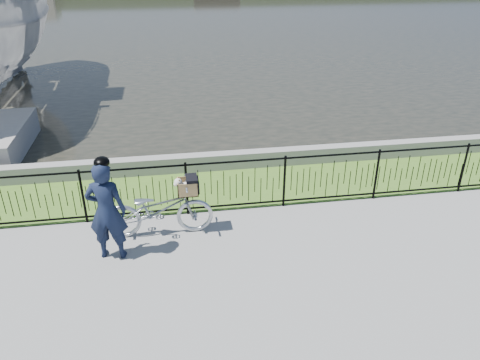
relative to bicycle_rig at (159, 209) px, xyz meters
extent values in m
plane|color=gray|center=(1.56, -0.96, -0.54)|extent=(120.00, 120.00, 0.00)
cube|color=#487023|center=(1.56, 1.64, -0.54)|extent=(60.00, 2.00, 0.01)
plane|color=#27261E|center=(1.56, 32.04, -0.54)|extent=(120.00, 120.00, 0.00)
cube|color=gray|center=(1.56, 2.64, -0.34)|extent=(60.00, 0.30, 0.40)
imported|color=#AEB4BB|center=(-0.01, 0.00, -0.01)|extent=(2.03, 0.71, 1.07)
cube|color=black|center=(0.55, 0.00, 0.28)|extent=(0.38, 0.18, 0.02)
cube|color=olive|center=(0.55, 0.00, 0.29)|extent=(0.37, 0.32, 0.01)
cube|color=olive|center=(0.55, 0.15, 0.42)|extent=(0.37, 0.02, 0.28)
cube|color=olive|center=(0.55, -0.15, 0.42)|extent=(0.37, 0.01, 0.28)
cube|color=olive|center=(0.73, 0.00, 0.42)|extent=(0.01, 0.32, 0.28)
cube|color=olive|center=(0.37, 0.00, 0.42)|extent=(0.02, 0.32, 0.28)
cube|color=black|center=(0.64, 0.00, 0.59)|extent=(0.21, 0.34, 0.06)
cube|color=black|center=(0.75, 0.00, 0.45)|extent=(0.02, 0.34, 0.22)
ellipsoid|color=silver|center=(0.53, 0.00, 0.41)|extent=(0.31, 0.22, 0.20)
sphere|color=silver|center=(0.39, -0.02, 0.54)|extent=(0.15, 0.15, 0.15)
sphere|color=silver|center=(0.34, -0.04, 0.51)|extent=(0.07, 0.07, 0.07)
sphere|color=black|center=(0.31, -0.05, 0.50)|extent=(0.02, 0.02, 0.02)
cone|color=#9D7541|center=(0.39, 0.04, 0.60)|extent=(0.06, 0.08, 0.08)
cone|color=#9D7541|center=(0.41, -0.06, 0.60)|extent=(0.06, 0.08, 0.08)
imported|color=black|center=(-0.85, -0.57, 0.37)|extent=(0.72, 0.53, 1.83)
ellipsoid|color=black|center=(-0.85, -0.57, 1.27)|extent=(0.26, 0.29, 0.18)
camera|label=1|loc=(0.31, -7.61, 4.47)|focal=35.00mm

